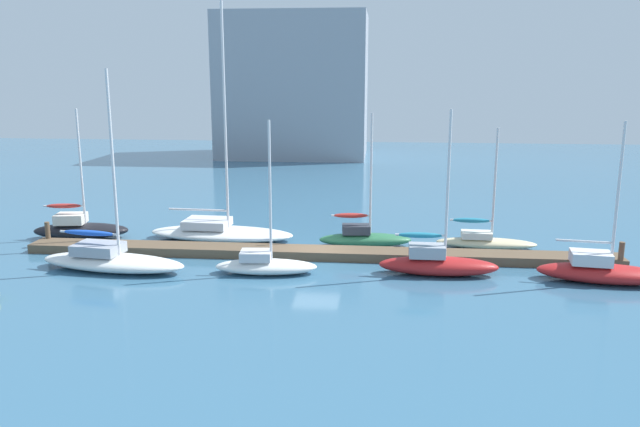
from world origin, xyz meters
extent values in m
plane|color=#386684|center=(0.00, 0.00, 0.00)|extent=(120.00, 120.00, 0.00)
cube|color=brown|center=(0.00, 0.00, 0.24)|extent=(32.03, 1.68, 0.49)
cylinder|color=brown|center=(-15.62, 0.69, 0.72)|extent=(0.28, 0.28, 1.45)
cylinder|color=brown|center=(15.62, -0.69, 0.72)|extent=(0.28, 0.28, 1.45)
ellipsoid|color=black|center=(-14.63, 2.73, 0.46)|extent=(5.87, 2.66, 0.92)
cube|color=silver|center=(-15.19, 2.65, 1.22)|extent=(1.86, 1.56, 0.60)
cylinder|color=silver|center=(-14.35, 2.77, 4.35)|extent=(0.13, 0.13, 6.86)
cylinder|color=silver|center=(-15.53, 2.61, 2.00)|extent=(2.37, 0.43, 0.11)
ellipsoid|color=#B72D28|center=(-15.53, 2.61, 2.00)|extent=(2.17, 0.64, 0.28)
ellipsoid|color=white|center=(-10.04, -3.29, 0.41)|extent=(7.96, 3.29, 0.82)
cube|color=#9EA3AD|center=(-10.80, -3.20, 1.09)|extent=(2.50, 1.92, 0.53)
cylinder|color=silver|center=(-9.65, -3.34, 5.41)|extent=(0.15, 0.15, 9.18)
cylinder|color=silver|center=(-11.26, -3.14, 1.88)|extent=(3.23, 0.52, 0.12)
ellipsoid|color=blue|center=(-11.26, -3.14, 1.88)|extent=(2.94, 0.72, 0.28)
ellipsoid|color=white|center=(-6.06, 3.19, 0.37)|extent=(8.85, 3.34, 0.75)
cube|color=silver|center=(-6.93, 3.23, 0.99)|extent=(2.71, 2.18, 0.48)
cylinder|color=silver|center=(-5.63, 3.17, 7.31)|extent=(0.15, 0.15, 13.12)
cylinder|color=silver|center=(-7.46, 3.25, 1.80)|extent=(3.67, 0.29, 0.12)
ellipsoid|color=white|center=(-2.20, -3.08, 0.35)|extent=(5.18, 2.06, 0.71)
cube|color=silver|center=(-2.70, -3.11, 0.94)|extent=(1.60, 1.30, 0.46)
cylinder|color=silver|center=(-1.94, -3.06, 4.16)|extent=(0.13, 0.13, 6.91)
cylinder|color=silver|center=(-3.01, -3.14, 1.75)|extent=(2.13, 0.25, 0.10)
ellipsoid|color=#2D7047|center=(2.58, 2.54, 0.38)|extent=(5.42, 1.94, 0.77)
cube|color=#333842|center=(2.05, 2.49, 1.01)|extent=(1.68, 1.18, 0.50)
cylinder|color=silver|center=(2.84, 2.56, 4.20)|extent=(0.13, 0.13, 6.86)
cylinder|color=silver|center=(1.73, 2.47, 1.82)|extent=(2.23, 0.29, 0.11)
ellipsoid|color=#B72D28|center=(1.73, 2.47, 1.82)|extent=(2.03, 0.53, 0.28)
ellipsoid|color=#B21E1E|center=(6.33, -2.46, 0.46)|extent=(5.88, 1.70, 0.92)
cube|color=#9EA3AD|center=(5.74, -2.45, 1.22)|extent=(1.77, 1.17, 0.60)
cylinder|color=silver|center=(6.62, -2.46, 4.53)|extent=(0.14, 0.14, 7.23)
cylinder|color=silver|center=(5.39, -2.45, 2.00)|extent=(2.47, 0.13, 0.11)
ellipsoid|color=teal|center=(5.39, -2.45, 2.00)|extent=(2.22, 0.38, 0.28)
ellipsoid|color=beige|center=(9.47, 2.81, 0.29)|extent=(5.71, 1.76, 0.58)
cube|color=silver|center=(8.91, 2.84, 0.76)|extent=(1.74, 1.13, 0.38)
cylinder|color=silver|center=(9.76, 2.80, 3.72)|extent=(0.13, 0.13, 6.28)
cylinder|color=silver|center=(8.57, 2.86, 1.59)|extent=(2.37, 0.22, 0.11)
ellipsoid|color=teal|center=(8.57, 2.86, 1.59)|extent=(2.15, 0.46, 0.28)
ellipsoid|color=#B21E1E|center=(14.05, -2.88, 0.45)|extent=(6.28, 2.69, 0.89)
cube|color=silver|center=(13.45, -2.79, 1.18)|extent=(1.99, 1.56, 0.58)
cylinder|color=silver|center=(14.35, -2.92, 4.29)|extent=(0.14, 0.14, 6.79)
cylinder|color=silver|center=(13.09, -2.74, 1.97)|extent=(2.54, 0.45, 0.11)
cube|color=#9399A3|center=(-7.17, 43.38, 8.32)|extent=(17.23, 11.84, 16.64)
camera|label=1|loc=(3.41, -32.88, 9.76)|focal=35.53mm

